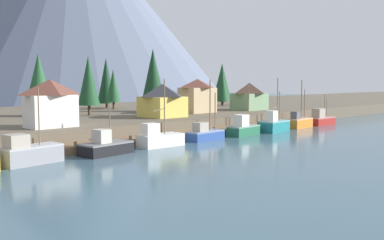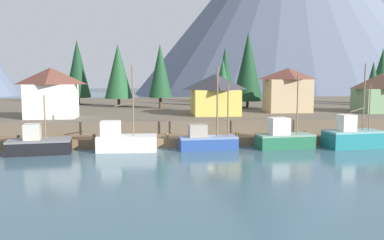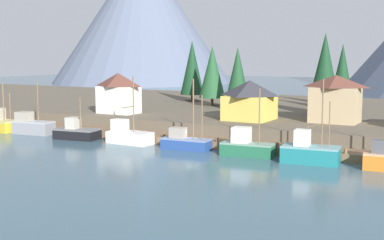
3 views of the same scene
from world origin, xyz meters
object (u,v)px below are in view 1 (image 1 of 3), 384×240
object	(u,v)px
fishing_boat_orange	(299,122)
house_yellow	(162,100)
fishing_boat_white	(159,138)
conifer_centre	(222,81)
fishing_boat_green	(243,128)
conifer_near_left	(89,81)
conifer_back_right	(223,88)
fishing_boat_black	(105,147)
conifer_near_right	(113,85)
house_tan	(197,95)
conifer_mid_right	(106,81)
fishing_boat_teal	(274,125)
conifer_mid_left	(153,77)
fishing_boat_grey	(30,153)
house_white	(51,103)
fishing_boat_red	(321,119)
conifer_far_left	(39,81)
fishing_boat_blue	(205,134)
house_green	(249,96)

from	to	relation	value
fishing_boat_orange	house_yellow	size ratio (longest dim) A/B	1.32
fishing_boat_white	house_yellow	xyz separation A→B (m)	(11.86, 13.57, 4.35)
conifer_centre	fishing_boat_green	bearing A→B (deg)	-133.16
fishing_boat_orange	conifer_near_left	bearing A→B (deg)	134.20
conifer_back_right	conifer_centre	world-z (taller)	conifer_centre
fishing_boat_black	fishing_boat_green	bearing A→B (deg)	-6.64
fishing_boat_black	conifer_near_right	bearing A→B (deg)	47.59
house_tan	conifer_mid_right	xyz separation A→B (m)	(-5.08, 24.76, 2.92)
house_yellow	conifer_mid_right	distance (m)	28.83
fishing_boat_black	fishing_boat_green	xyz separation A→B (m)	(26.11, 0.43, 0.22)
conifer_near_right	conifer_back_right	size ratio (longest dim) A/B	1.10
fishing_boat_white	fishing_boat_black	bearing A→B (deg)	-174.78
fishing_boat_green	fishing_boat_teal	bearing A→B (deg)	-8.98
fishing_boat_black	fishing_boat_teal	bearing A→B (deg)	-7.46
fishing_boat_teal	conifer_centre	size ratio (longest dim) A/B	0.86
house_tan	conifer_mid_left	distance (m)	10.39
conifer_near_left	conifer_centre	distance (m)	43.87
fishing_boat_green	conifer_near_left	bearing A→B (deg)	110.41
fishing_boat_teal	conifer_near_right	bearing A→B (deg)	95.23
house_yellow	conifer_near_right	xyz separation A→B (m)	(5.18, 22.95, 2.31)
fishing_boat_grey	fishing_boat_white	world-z (taller)	fishing_boat_white
fishing_boat_grey	house_white	size ratio (longest dim) A/B	1.24
fishing_boat_red	conifer_near_left	xyz separation A→B (m)	(-37.05, 25.52, 7.69)
house_yellow	conifer_far_left	world-z (taller)	conifer_far_left
fishing_boat_grey	fishing_boat_blue	xyz separation A→B (m)	(26.69, 0.30, -0.27)
house_yellow	conifer_far_left	bearing A→B (deg)	131.63
house_yellow	conifer_back_right	world-z (taller)	conifer_back_right
fishing_boat_orange	house_white	distance (m)	45.48
house_white	conifer_far_left	size ratio (longest dim) A/B	0.59
fishing_boat_blue	conifer_near_left	world-z (taller)	conifer_near_left
fishing_boat_grey	conifer_near_right	distance (m)	51.08
fishing_boat_red	conifer_near_left	distance (m)	45.64
fishing_boat_grey	fishing_boat_orange	xyz separation A→B (m)	(51.77, 0.23, -0.18)
fishing_boat_white	fishing_boat_red	bearing A→B (deg)	1.71
conifer_back_right	conifer_mid_right	bearing A→B (deg)	152.70
fishing_boat_teal	house_green	bearing A→B (deg)	44.37
house_tan	conifer_back_right	distance (m)	23.39
conifer_near_right	house_white	bearing A→B (deg)	-136.59
fishing_boat_red	house_white	size ratio (longest dim) A/B	0.96
fishing_boat_orange	fishing_boat_grey	bearing A→B (deg)	175.30
house_green	house_tan	distance (m)	13.86
house_green	conifer_near_right	bearing A→B (deg)	132.67
conifer_near_left	conifer_far_left	world-z (taller)	conifer_far_left
house_green	conifer_mid_left	distance (m)	21.20
fishing_boat_grey	fishing_boat_orange	size ratio (longest dim) A/B	0.90
fishing_boat_orange	fishing_boat_blue	bearing A→B (deg)	174.89
fishing_boat_blue	house_yellow	world-z (taller)	fishing_boat_blue
house_white	conifer_back_right	bearing A→B (deg)	17.99
house_white	conifer_near_right	world-z (taller)	conifer_near_right
fishing_boat_blue	conifer_far_left	xyz separation A→B (m)	(-11.67, 30.02, 7.80)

